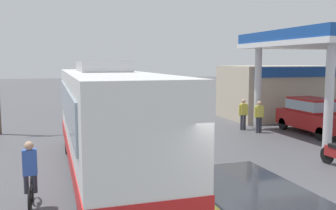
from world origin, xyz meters
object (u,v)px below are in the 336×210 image
pedestrian_by_shop (243,113)px  car_trailing_behind_bus (83,100)px  pedestrian_near_pump (259,115)px  coach_bus_main (108,122)px  cyclist_on_shoulder (30,178)px  minibus_opposing_lane (126,87)px  car_at_pump (313,114)px

pedestrian_by_shop → car_trailing_behind_bus: 11.82m
pedestrian_near_pump → car_trailing_behind_bus: car_trailing_behind_bus is taller
coach_bus_main → pedestrian_near_pump: coach_bus_main is taller
cyclist_on_shoulder → pedestrian_by_shop: 13.26m
pedestrian_near_pump → pedestrian_by_shop: (-0.37, 0.99, 0.00)m
coach_bus_main → cyclist_on_shoulder: (-2.29, -2.37, -0.94)m
pedestrian_near_pump → cyclist_on_shoulder: bearing=-146.3°
cyclist_on_shoulder → car_trailing_behind_bus: size_ratio=0.43×
coach_bus_main → cyclist_on_shoulder: bearing=-133.9°
minibus_opposing_lane → pedestrian_by_shop: size_ratio=3.69×
pedestrian_by_shop → car_trailing_behind_bus: (-7.71, 8.96, 0.08)m
coach_bus_main → pedestrian_by_shop: coach_bus_main is taller
pedestrian_by_shop → cyclist_on_shoulder: bearing=-141.8°
coach_bus_main → car_trailing_behind_bus: 14.81m
car_at_pump → minibus_opposing_lane: 17.89m
cyclist_on_shoulder → minibus_opposing_lane: bearing=73.3°
pedestrian_near_pump → pedestrian_by_shop: 1.06m
minibus_opposing_lane → cyclist_on_shoulder: bearing=-106.7°
car_at_pump → pedestrian_by_shop: car_at_pump is taller
coach_bus_main → pedestrian_near_pump: size_ratio=6.65×
coach_bus_main → pedestrian_near_pump: bearing=29.6°
coach_bus_main → car_at_pump: bearing=19.1°
pedestrian_near_pump → coach_bus_main: bearing=-150.4°
car_at_pump → cyclist_on_shoulder: size_ratio=2.31×
car_at_pump → cyclist_on_shoulder: car_at_pump is taller
minibus_opposing_lane → car_trailing_behind_bus: (-4.16, -5.71, -0.46)m
pedestrian_by_shop → pedestrian_near_pump: bearing=-69.6°
car_trailing_behind_bus → pedestrian_by_shop: bearing=-49.3°
coach_bus_main → pedestrian_by_shop: (8.13, 5.82, -0.79)m
pedestrian_near_pump → car_trailing_behind_bus: size_ratio=0.40×
car_at_pump → pedestrian_by_shop: (-2.87, 2.02, -0.08)m
minibus_opposing_lane → car_trailing_behind_bus: bearing=-126.1°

